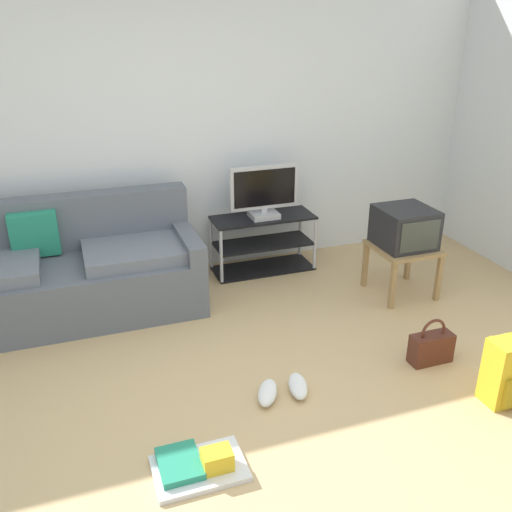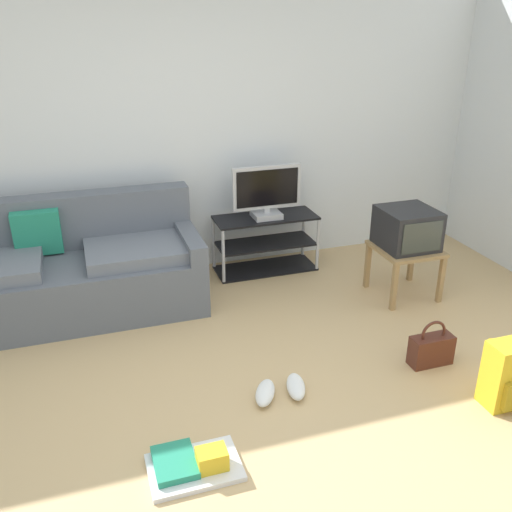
% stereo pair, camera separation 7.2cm
% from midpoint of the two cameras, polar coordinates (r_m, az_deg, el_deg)
% --- Properties ---
extents(ground_plane, '(9.00, 9.80, 0.02)m').
position_cam_midpoint_polar(ground_plane, '(3.42, 0.23, -17.66)').
color(ground_plane, tan).
extents(wall_back, '(9.00, 0.10, 2.70)m').
position_cam_midpoint_polar(wall_back, '(5.04, -8.83, 13.06)').
color(wall_back, silver).
rests_on(wall_back, ground_plane).
extents(couch, '(2.11, 0.85, 0.90)m').
position_cam_midpoint_polar(couch, '(4.71, -18.33, -1.61)').
color(couch, '#565B66').
rests_on(couch, ground_plane).
extents(tv_stand, '(0.94, 0.38, 0.53)m').
position_cam_midpoint_polar(tv_stand, '(5.23, 1.36, 1.30)').
color(tv_stand, black).
rests_on(tv_stand, ground_plane).
extents(flat_tv, '(0.63, 0.22, 0.48)m').
position_cam_midpoint_polar(flat_tv, '(5.04, 1.50, 6.46)').
color(flat_tv, '#B2B2B7').
rests_on(flat_tv, tv_stand).
extents(side_table, '(0.50, 0.50, 0.44)m').
position_cam_midpoint_polar(side_table, '(4.89, 15.34, 0.10)').
color(side_table, '#9E7A4C').
rests_on(side_table, ground_plane).
extents(crt_tv, '(0.43, 0.44, 0.33)m').
position_cam_midpoint_polar(crt_tv, '(4.82, 15.53, 2.73)').
color(crt_tv, '#232326').
rests_on(crt_tv, side_table).
extents(backpack, '(0.32, 0.25, 0.43)m').
position_cam_midpoint_polar(backpack, '(3.85, 24.95, -10.85)').
color(backpack, gold).
rests_on(backpack, ground_plane).
extents(handbag, '(0.30, 0.13, 0.34)m').
position_cam_midpoint_polar(handbag, '(4.10, 17.87, -8.97)').
color(handbag, '#4C2319').
rests_on(handbag, ground_plane).
extents(sneakers_pair, '(0.41, 0.29, 0.09)m').
position_cam_midpoint_polar(sneakers_pair, '(3.66, 3.10, -13.41)').
color(sneakers_pair, white).
rests_on(sneakers_pair, ground_plane).
extents(floor_tray, '(0.49, 0.34, 0.14)m').
position_cam_midpoint_polar(floor_tray, '(3.19, -5.71, -20.31)').
color(floor_tray, silver).
rests_on(floor_tray, ground_plane).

